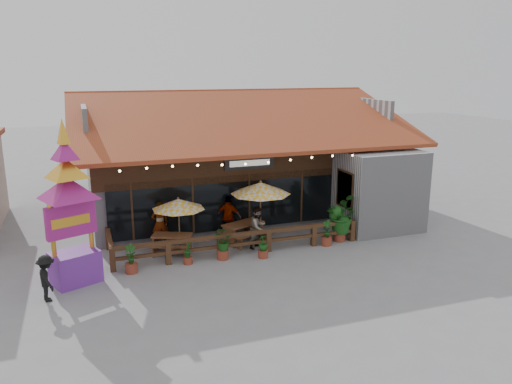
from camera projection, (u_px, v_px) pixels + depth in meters
name	position (u px, v px, depth m)	size (l,w,h in m)	color
ground	(275.00, 246.00, 20.57)	(100.00, 100.00, 0.00)	gray
restaurant_building	(234.00, 165.00, 26.17)	(15.50, 14.73, 6.09)	#B3B2B8
patio_railing	(224.00, 240.00, 19.45)	(10.00, 2.60, 0.92)	#4E311C
umbrella_left	(178.00, 204.00, 19.50)	(2.72, 2.72, 2.24)	brown
umbrella_right	(261.00, 188.00, 20.49)	(3.30, 3.30, 2.67)	brown
picnic_table_left	(172.00, 240.00, 19.73)	(1.94, 1.83, 0.74)	brown
picnic_table_right	(243.00, 229.00, 20.93)	(2.17, 2.04, 0.83)	brown
thai_sign_tower	(68.00, 192.00, 16.32)	(2.92, 2.92, 6.02)	#6E2A9A
tropical_plant	(340.00, 216.00, 20.94)	(1.64, 1.74, 1.92)	brown
diner_a	(160.00, 223.00, 20.45)	(0.69, 0.45, 1.89)	#3C2213
diner_b	(258.00, 227.00, 20.19)	(0.84, 0.66, 1.73)	#3C2213
diner_c	(229.00, 217.00, 21.35)	(1.10, 0.46, 1.87)	#3C2213
pedestrian	(47.00, 278.00, 15.56)	(0.97, 0.56, 1.50)	black
planter_a	(131.00, 261.00, 17.77)	(0.44, 0.44, 1.08)	brown
planter_b	(188.00, 254.00, 18.59)	(0.36, 0.39, 0.84)	brown
planter_c	(222.00, 244.00, 19.00)	(0.90, 0.88, 1.12)	brown
planter_d	(263.00, 247.00, 19.18)	(0.46, 0.46, 0.93)	brown
planter_e	(327.00, 235.00, 20.55)	(0.46, 0.45, 1.08)	brown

